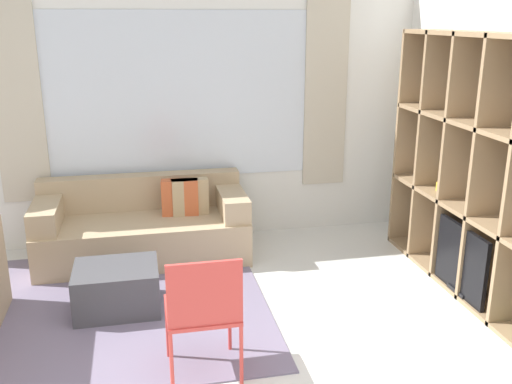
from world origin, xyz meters
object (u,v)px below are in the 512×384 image
ottoman (117,289)px  folding_chair (203,307)px  shelving_unit (478,171)px  couch_main (145,228)px

ottoman → folding_chair: 1.23m
shelving_unit → ottoman: (-2.87, 0.17, -0.83)m
shelving_unit → folding_chair: (-2.32, -0.87, -0.49)m
shelving_unit → ottoman: size_ratio=3.44×
couch_main → folding_chair: 2.09m
shelving_unit → ottoman: bearing=176.5°
ottoman → folding_chair: folding_chair is taller
couch_main → ottoman: size_ratio=3.01×
folding_chair → couch_main: bearing=-81.3°
shelving_unit → ottoman: 2.99m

